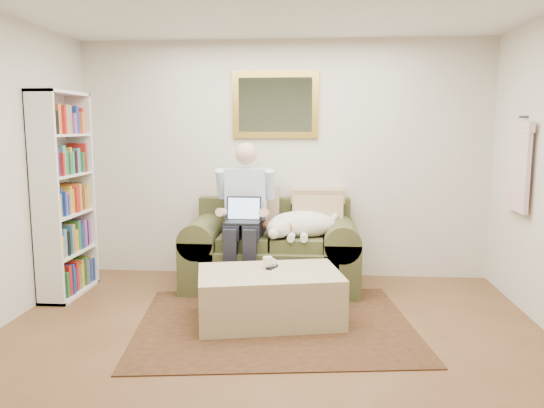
# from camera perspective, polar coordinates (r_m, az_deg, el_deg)

# --- Properties ---
(room_shell) EXTENTS (4.51, 5.00, 2.61)m
(room_shell) POSITION_cam_1_polar(r_m,az_deg,el_deg) (3.76, -0.75, 2.78)
(room_shell) COLOR brown
(room_shell) RESTS_ON ground
(rug) EXTENTS (2.51, 2.11, 0.01)m
(rug) POSITION_cam_1_polar(r_m,az_deg,el_deg) (4.61, 0.32, -12.73)
(rug) COLOR black
(rug) RESTS_ON room_shell
(sofa) EXTENTS (1.79, 0.91, 1.07)m
(sofa) POSITION_cam_1_polar(r_m,az_deg,el_deg) (5.57, -0.02, -5.77)
(sofa) COLOR #434926
(sofa) RESTS_ON room_shell
(seated_man) EXTENTS (0.59, 0.84, 1.50)m
(seated_man) POSITION_cam_1_polar(r_m,az_deg,el_deg) (5.35, -3.03, -1.52)
(seated_man) COLOR #8CAAD8
(seated_man) RESTS_ON sofa
(laptop) EXTENTS (0.35, 0.27, 0.25)m
(laptop) POSITION_cam_1_polar(r_m,az_deg,el_deg) (5.27, -3.13, -1.25)
(laptop) COLOR black
(laptop) RESTS_ON seated_man
(sleeping_dog) EXTENTS (0.74, 0.46, 0.27)m
(sleeping_dog) POSITION_cam_1_polar(r_m,az_deg,el_deg) (5.38, 3.31, -2.19)
(sleeping_dog) COLOR white
(sleeping_dog) RESTS_ON sofa
(ottoman) EXTENTS (1.33, 1.00, 0.44)m
(ottoman) POSITION_cam_1_polar(r_m,az_deg,el_deg) (4.63, -0.31, -9.88)
(ottoman) COLOR tan
(ottoman) RESTS_ON room_shell
(coffee_mug) EXTENTS (0.08, 0.08, 0.10)m
(coffee_mug) POSITION_cam_1_polar(r_m,az_deg,el_deg) (4.66, -0.47, -6.31)
(coffee_mug) COLOR white
(coffee_mug) RESTS_ON ottoman
(tv_remote) EXTENTS (0.10, 0.16, 0.02)m
(tv_remote) POSITION_cam_1_polar(r_m,az_deg,el_deg) (4.67, -0.01, -6.79)
(tv_remote) COLOR black
(tv_remote) RESTS_ON ottoman
(bookshelf) EXTENTS (0.28, 0.80, 2.00)m
(bookshelf) POSITION_cam_1_polar(r_m,az_deg,el_deg) (5.58, -21.44, 0.91)
(bookshelf) COLOR white
(bookshelf) RESTS_ON room_shell
(wall_mirror) EXTENTS (0.94, 0.04, 0.72)m
(wall_mirror) POSITION_cam_1_polar(r_m,az_deg,el_deg) (5.86, 0.35, 10.63)
(wall_mirror) COLOR gold
(wall_mirror) RESTS_ON room_shell
(hanging_shirt) EXTENTS (0.06, 0.52, 0.90)m
(hanging_shirt) POSITION_cam_1_polar(r_m,az_deg,el_deg) (5.31, 24.99, 4.16)
(hanging_shirt) COLOR beige
(hanging_shirt) RESTS_ON room_shell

